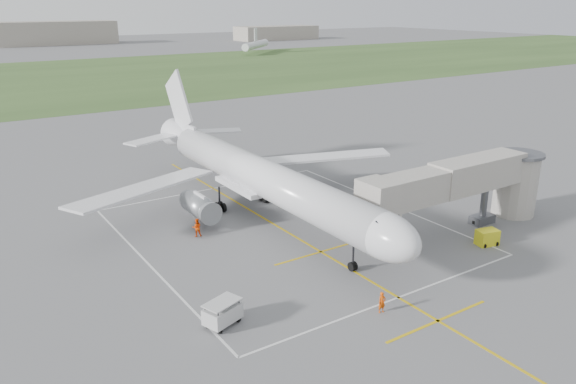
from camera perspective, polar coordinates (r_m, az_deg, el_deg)
ground at (r=59.10m, az=-2.45°, el=-2.70°), size 700.00×700.00×0.00m
grass_strip at (r=180.77m, az=-24.65°, el=10.21°), size 700.00×120.00×0.02m
apron_markings at (r=54.56m, az=0.73°, el=-4.56°), size 28.20×60.00×0.01m
airliner at (r=58.26m, az=-2.89°, el=1.55°), size 38.93×46.75×13.52m
jet_bridge at (r=57.89m, az=18.16°, el=0.87°), size 23.40×5.00×7.20m
gpu_unit at (r=55.77m, az=19.58°, el=-4.37°), size 2.20×1.75×1.47m
baggage_cart at (r=40.41m, az=-6.67°, el=-12.12°), size 3.00×2.35×1.83m
ramp_worker_nose at (r=42.24m, az=9.53°, el=-11.00°), size 0.65×0.48×1.62m
ramp_worker_wing at (r=55.04m, az=-9.25°, el=-3.58°), size 1.07×0.95×1.83m
distant_aircraft at (r=217.21m, az=-25.10°, el=12.27°), size 212.44×47.07×8.85m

